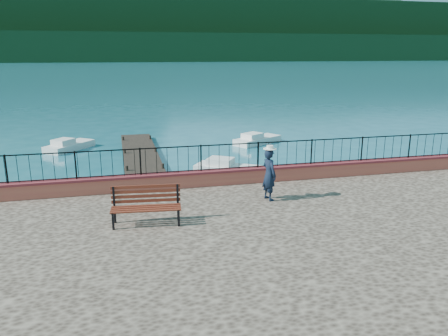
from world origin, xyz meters
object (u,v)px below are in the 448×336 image
boat_0 (104,189)px  boat_3 (69,143)px  boat_1 (230,166)px  park_bench (146,213)px  boat_2 (258,138)px  person (269,175)px

boat_0 → boat_3: size_ratio=1.16×
boat_0 → boat_1: bearing=-6.6°
park_bench → boat_3: bearing=108.5°
boat_2 → boat_3: (-12.29, 1.01, 0.00)m
boat_0 → boat_1: 6.66m
person → boat_1: size_ratio=0.49×
person → boat_0: 7.81m
person → boat_3: bearing=12.1°
person → boat_0: person is taller
boat_0 → park_bench: bearing=-105.4°
person → boat_0: (-5.56, 5.21, -1.68)m
person → boat_3: person is taller
park_bench → person: bearing=22.3°
boat_0 → boat_3: (-2.32, 10.39, 0.00)m
boat_1 → boat_2: size_ratio=1.01×
person → boat_1: person is taller
boat_0 → boat_2: same height
boat_0 → person: bearing=-70.8°
park_bench → boat_3: 17.26m
park_bench → boat_2: (8.58, 15.81, -1.13)m
boat_1 → boat_2: 7.93m
boat_0 → boat_2: 13.69m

